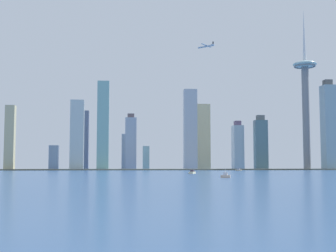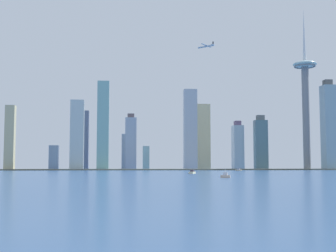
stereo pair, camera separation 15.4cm
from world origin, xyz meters
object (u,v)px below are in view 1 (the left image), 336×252
Objects in this scene: skyscraper_5 at (10,138)px; skyscraper_7 at (238,147)px; skyscraper_2 at (84,140)px; skyscraper_4 at (126,152)px; airplane at (206,46)px; skyscraper_3 at (261,144)px; skyscraper_11 at (77,135)px; skyscraper_1 at (146,158)px; skyscraper_12 at (54,157)px; skyscraper_6 at (190,129)px; boat_0 at (225,176)px; boat_1 at (238,170)px; skyscraper_8 at (329,126)px; boat_3 at (192,172)px; skyscraper_9 at (103,125)px; skyscraper_10 at (203,137)px; skyscraper_0 at (131,143)px; observation_tower at (305,90)px.

skyscraper_5 reaches higher than skyscraper_7.
skyscraper_2 is 159.88m from skyscraper_5.
skyscraper_4 is 2.94× the size of airplane.
skyscraper_11 is (-356.16, -21.93, 14.07)m from skyscraper_3.
skyscraper_11 reaches higher than skyscraper_1.
skyscraper_12 is at bearing 171.93° from skyscraper_3.
airplane is (100.32, -141.83, 199.47)m from skyscraper_1.
boat_0 is (-51.96, -537.83, -79.68)m from skyscraper_6.
skyscraper_1 reaches higher than boat_1.
skyscraper_8 is at bearing -10.93° from skyscraper_3.
boat_3 is at bearing -62.63° from skyscraper_11.
skyscraper_9 is at bearing -166.10° from skyscraper_7.
skyscraper_12 is at bearing -178.50° from skyscraper_10.
skyscraper_0 is 0.93× the size of skyscraper_2.
skyscraper_10 is (370.73, 102.55, 10.19)m from skyscraper_5.
airplane reaches higher than skyscraper_1.
skyscraper_7 is 183.25m from boat_1.
skyscraper_12 is (-538.70, 83.01, -60.57)m from skyscraper_8.
observation_tower is 2.79× the size of skyscraper_5.
skyscraper_2 is 2.47× the size of skyscraper_12.
skyscraper_8 reaches higher than skyscraper_7.
skyscraper_0 reaches higher than skyscraper_3.
skyscraper_11 reaches higher than skyscraper_2.
boat_3 is (-319.95, -317.09, -83.18)m from skyscraper_8.
skyscraper_10 is 2.82× the size of skyscraper_12.
skyscraper_11 is 104.12m from skyscraper_12.
skyscraper_11 is 515.91m from boat_0.
boat_1 is at bearing -46.95° from skyscraper_4.
skyscraper_4 is 4.90× the size of boat_3.
observation_tower is at bearing 160.63° from boat_3.
boat_3 is at bearing -79.97° from skyscraper_4.
skyscraper_12 is at bearing 171.24° from skyscraper_8.
skyscraper_2 is at bearing 169.37° from skyscraper_3.
skyscraper_8 reaches higher than skyscraper_5.
skyscraper_10 is at bearing 22.42° from skyscraper_9.
skyscraper_3 is at bearing 169.07° from skyscraper_8.
boat_0 is (-279.78, -499.58, -158.11)m from observation_tower.
skyscraper_11 is 287.57m from airplane.
skyscraper_11 is (-448.02, -15.99, -94.87)m from observation_tower.
skyscraper_2 is 1.19× the size of skyscraper_7.
skyscraper_6 is (-135.96, 32.31, 30.49)m from skyscraper_3.
skyscraper_4 is (86.13, 11.26, -23.19)m from skyscraper_2.
skyscraper_6 is (87.82, -29.15, 57.35)m from skyscraper_1.
skyscraper_4 is at bearing -6.08° from airplane.
skyscraper_5 is 0.85× the size of skyscraper_10.
skyscraper_7 is at bearing 178.84° from boat_3.
skyscraper_8 is (129.56, -25.02, 34.05)m from skyscraper_3.
skyscraper_5 is 0.66× the size of skyscraper_8.
skyscraper_11 is 302.88m from boat_1.
skyscraper_9 reaches higher than skyscraper_5.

